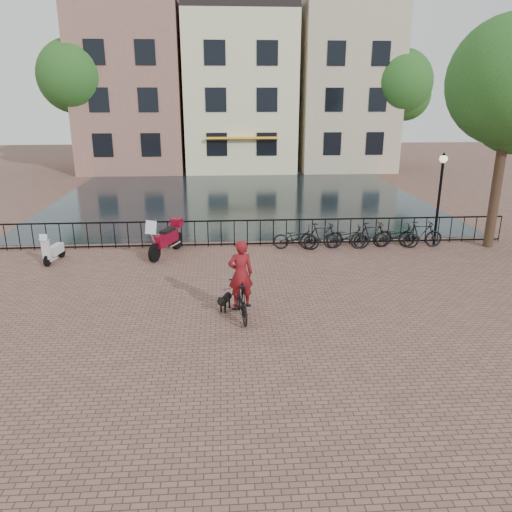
{
  "coord_description": "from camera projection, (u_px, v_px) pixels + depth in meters",
  "views": [
    {
      "loc": [
        -0.89,
        -10.37,
        5.55
      ],
      "look_at": [
        0.0,
        3.0,
        1.2
      ],
      "focal_mm": 35.0,
      "sensor_mm": 36.0,
      "label": 1
    }
  ],
  "objects": [
    {
      "name": "parked_bike_5",
      "position": [
        420.0,
        234.0,
        18.9
      ],
      "size": [
        1.68,
        0.54,
        1.0
      ],
      "primitive_type": "imported",
      "rotation": [
        0.0,
        0.0,
        1.53
      ],
      "color": "black",
      "rests_on": "ground"
    },
    {
      "name": "tree_far_right",
      "position": [
        399.0,
        83.0,
        36.03
      ],
      "size": [
        4.76,
        4.76,
        8.76
      ],
      "color": "black",
      "rests_on": "ground"
    },
    {
      "name": "dog",
      "position": [
        225.0,
        301.0,
        13.39
      ],
      "size": [
        0.5,
        0.79,
        0.51
      ],
      "rotation": [
        0.0,
        0.0,
        -0.36
      ],
      "color": "black",
      "rests_on": "ground"
    },
    {
      "name": "canal_house_mid",
      "position": [
        239.0,
        90.0,
        38.29
      ],
      "size": [
        8.0,
        9.5,
        11.8
      ],
      "color": "beige",
      "rests_on": "ground"
    },
    {
      "name": "parked_bike_3",
      "position": [
        371.0,
        235.0,
        18.78
      ],
      "size": [
        1.72,
        0.71,
        1.0
      ],
      "primitive_type": "imported",
      "rotation": [
        0.0,
        0.0,
        1.72
      ],
      "color": "black",
      "rests_on": "ground"
    },
    {
      "name": "ground",
      "position": [
        265.0,
        345.0,
        11.61
      ],
      "size": [
        100.0,
        100.0,
        0.0
      ],
      "primitive_type": "plane",
      "color": "brown",
      "rests_on": "ground"
    },
    {
      "name": "scooter",
      "position": [
        53.0,
        246.0,
        17.2
      ],
      "size": [
        0.58,
        1.3,
        1.16
      ],
      "rotation": [
        0.0,
        0.0,
        -0.18
      ],
      "color": "beige",
      "rests_on": "ground"
    },
    {
      "name": "railing",
      "position": [
        247.0,
        233.0,
        19.05
      ],
      "size": [
        20.0,
        0.05,
        1.02
      ],
      "color": "black",
      "rests_on": "ground"
    },
    {
      "name": "canal_house_left",
      "position": [
        133.0,
        83.0,
        37.63
      ],
      "size": [
        7.5,
        9.0,
        12.8
      ],
      "color": "#855A4D",
      "rests_on": "ground"
    },
    {
      "name": "canal_house_right",
      "position": [
        342.0,
        79.0,
        38.57
      ],
      "size": [
        7.0,
        9.0,
        13.3
      ],
      "color": "tan",
      "rests_on": "ground"
    },
    {
      "name": "parked_bike_0",
      "position": [
        296.0,
        238.0,
        18.61
      ],
      "size": [
        1.79,
        0.88,
        0.9
      ],
      "primitive_type": "imported",
      "rotation": [
        0.0,
        0.0,
        1.4
      ],
      "color": "black",
      "rests_on": "ground"
    },
    {
      "name": "tree_far_left",
      "position": [
        74.0,
        76.0,
        34.46
      ],
      "size": [
        5.04,
        5.04,
        9.27
      ],
      "color": "black",
      "rests_on": "ground"
    },
    {
      "name": "parked_bike_2",
      "position": [
        346.0,
        237.0,
        18.73
      ],
      "size": [
        1.77,
        0.77,
        0.9
      ],
      "primitive_type": "imported",
      "rotation": [
        0.0,
        0.0,
        1.47
      ],
      "color": "black",
      "rests_on": "ground"
    },
    {
      "name": "cyclist",
      "position": [
        241.0,
        284.0,
        12.72
      ],
      "size": [
        0.83,
        1.85,
        2.45
      ],
      "rotation": [
        0.0,
        0.0,
        3.28
      ],
      "color": "black",
      "rests_on": "ground"
    },
    {
      "name": "lamp_post",
      "position": [
        441.0,
        184.0,
        18.55
      ],
      "size": [
        0.3,
        0.3,
        3.45
      ],
      "color": "black",
      "rests_on": "ground"
    },
    {
      "name": "canal_water",
      "position": [
        239.0,
        198.0,
        28.03
      ],
      "size": [
        20.0,
        20.0,
        0.0
      ],
      "primitive_type": "plane",
      "color": "black",
      "rests_on": "ground"
    },
    {
      "name": "parked_bike_4",
      "position": [
        396.0,
        236.0,
        18.85
      ],
      "size": [
        1.79,
        0.86,
        0.9
      ],
      "primitive_type": "imported",
      "rotation": [
        0.0,
        0.0,
        1.41
      ],
      "color": "black",
      "rests_on": "ground"
    },
    {
      "name": "parked_bike_1",
      "position": [
        321.0,
        236.0,
        18.66
      ],
      "size": [
        1.69,
        0.58,
        1.0
      ],
      "primitive_type": "imported",
      "rotation": [
        0.0,
        0.0,
        1.64
      ],
      "color": "black",
      "rests_on": "ground"
    },
    {
      "name": "tree_near_right",
      "position": [
        512.0,
        82.0,
        17.28
      ],
      "size": [
        4.48,
        4.48,
        8.24
      ],
      "color": "black",
      "rests_on": "ground"
    },
    {
      "name": "motorcycle",
      "position": [
        166.0,
        235.0,
        17.85
      ],
      "size": [
        1.32,
        2.16,
        1.52
      ],
      "rotation": [
        0.0,
        0.0,
        -0.41
      ],
      "color": "maroon",
      "rests_on": "ground"
    }
  ]
}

